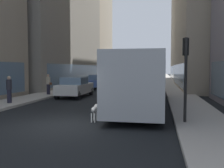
% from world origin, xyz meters
% --- Properties ---
extents(ground_plane, '(120.00, 120.00, 0.00)m').
position_xyz_m(ground_plane, '(0.00, 35.00, 0.00)').
color(ground_plane, black).
extents(sidewalk_left, '(2.40, 110.00, 0.15)m').
position_xyz_m(sidewalk_left, '(-5.70, 35.00, 0.07)').
color(sidewalk_left, '#ADA89E').
rests_on(sidewalk_left, ground).
extents(sidewalk_right, '(2.40, 110.00, 0.15)m').
position_xyz_m(sidewalk_right, '(5.70, 35.00, 0.07)').
color(sidewalk_right, '#9E9991').
rests_on(sidewalk_right, ground).
extents(building_right_far, '(10.79, 20.22, 29.41)m').
position_xyz_m(building_right_far, '(11.90, 40.76, 14.70)').
color(building_right_far, '#A0937F').
rests_on(building_right_far, ground).
extents(transit_bus, '(2.78, 11.53, 3.05)m').
position_xyz_m(transit_bus, '(2.80, 5.36, 1.78)').
color(transit_bus, '#999EA3').
rests_on(transit_bus, ground).
extents(car_blue_hatchback, '(1.92, 4.15, 1.62)m').
position_xyz_m(car_blue_hatchback, '(-2.80, 17.68, 0.82)').
color(car_blue_hatchback, '#4C6BB7').
rests_on(car_blue_hatchback, ground).
extents(car_black_suv, '(1.84, 3.91, 1.62)m').
position_xyz_m(car_black_suv, '(2.80, 20.18, 0.82)').
color(car_black_suv, black).
rests_on(car_black_suv, ground).
extents(car_white_van, '(1.86, 4.43, 1.62)m').
position_xyz_m(car_white_van, '(-2.80, 9.60, 0.82)').
color(car_white_van, silver).
rests_on(car_white_van, ground).
extents(car_red_coupe, '(1.75, 4.34, 1.62)m').
position_xyz_m(car_red_coupe, '(2.80, 14.17, 0.82)').
color(car_red_coupe, red).
rests_on(car_red_coupe, ground).
extents(car_grey_wagon, '(1.78, 4.47, 1.62)m').
position_xyz_m(car_grey_wagon, '(2.80, 28.98, 0.82)').
color(car_grey_wagon, slate).
rests_on(car_grey_wagon, ground).
extents(dalmatian_dog, '(0.22, 0.96, 0.72)m').
position_xyz_m(dalmatian_dog, '(1.09, 0.92, 0.51)').
color(dalmatian_dog, white).
rests_on(dalmatian_dog, ground).
extents(pedestrian_with_handbag, '(0.45, 0.34, 1.69)m').
position_xyz_m(pedestrian_with_handbag, '(-5.24, 9.89, 1.01)').
color(pedestrian_with_handbag, '#1E1E2D').
rests_on(pedestrian_with_handbag, sidewalk_left).
extents(pedestrian_in_coat, '(0.34, 0.34, 1.69)m').
position_xyz_m(pedestrian_in_coat, '(-5.38, 4.55, 1.01)').
color(pedestrian_in_coat, '#1E1E2D').
rests_on(pedestrian_in_coat, sidewalk_left).
extents(traffic_light_near, '(0.24, 0.41, 3.40)m').
position_xyz_m(traffic_light_near, '(4.90, 0.89, 2.44)').
color(traffic_light_near, black).
rests_on(traffic_light_near, sidewalk_right).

